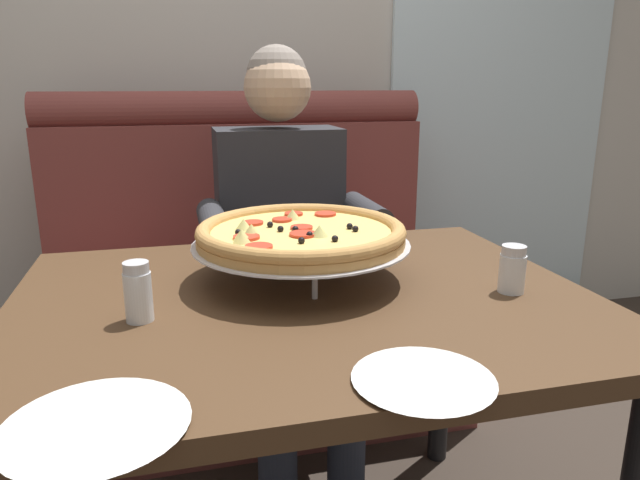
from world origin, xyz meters
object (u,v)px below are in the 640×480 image
Objects in this scene: plate_near_left at (95,421)px; pizza at (301,235)px; shaker_pepper_flakes at (512,273)px; booth_bench at (250,296)px; diner_main at (285,230)px; shaker_parmesan at (138,296)px; patio_chair at (438,188)px; dining_table at (305,336)px; plate_near_right at (423,376)px.

pizza is at bearing 53.06° from plate_near_left.
booth_bench is at bearing 112.56° from shaker_pepper_flakes.
shaker_parmesan is at bearing -119.77° from diner_main.
shaker_parmesan is (-0.74, 0.03, 0.01)m from shaker_pepper_flakes.
plate_near_left is 0.28× the size of patio_chair.
booth_bench is at bearing 90.00° from dining_table.
plate_near_left is (-0.45, -1.06, 0.04)m from diner_main.
shaker_parmesan is (-0.32, -0.98, 0.39)m from booth_bench.
shaker_pepper_flakes is at bearing 21.76° from plate_near_left.
pizza reaches higher than plate_near_right.
dining_table is at bearing -90.00° from booth_bench.
booth_bench reaches higher than shaker_pepper_flakes.
shaker_pepper_flakes is at bearing -24.73° from pizza.
booth_bench is 1.23× the size of dining_table.
dining_table is 2.47× the size of pizza.
shaker_pepper_flakes is at bearing -112.18° from patio_chair.
pizza is 2.50m from patio_chair.
pizza is 0.51m from plate_near_right.
shaker_parmesan reaches higher than plate_near_left.
plate_near_right is (0.09, -1.32, 0.35)m from booth_bench.
diner_main is 1.48× the size of patio_chair.
diner_main is 0.82m from shaker_pepper_flakes.
shaker_parmesan is 0.47× the size of plate_near_left.
pizza is at bearing -122.54° from patio_chair.
pizza is 0.37m from shaker_parmesan.
booth_bench reaches higher than plate_near_right.
pizza is 0.55× the size of patio_chair.
pizza reaches higher than shaker_parmesan.
booth_bench is 0.93m from pizza.
booth_bench reaches higher than pizza.
dining_table is at bearing -121.61° from patio_chair.
pizza is (-0.07, -0.56, 0.13)m from diner_main.
booth_bench reaches higher than plate_near_left.
patio_chair reaches higher than plate_near_left.
shaker_pepper_flakes is at bearing -65.75° from diner_main.
booth_bench is at bearing -136.75° from patio_chair.
plate_near_left is (-0.36, -1.32, 0.35)m from booth_bench.
diner_main is 0.58m from pizza.
patio_chair is (1.26, 1.53, -0.19)m from diner_main.
shaker_pepper_flakes reaches higher than plate_near_left.
pizza is 2.00× the size of plate_near_left.
diner_main reaches higher than plate_near_left.
plate_near_right is 0.25× the size of patio_chair.
dining_table is 1.36× the size of patio_chair.
diner_main reaches higher than plate_near_right.
plate_near_left is at bearing -179.24° from plate_near_right.
plate_near_right is at bearing -81.52° from pizza.
diner_main is 0.82m from shaker_parmesan.
diner_main is at bearing -129.47° from patio_chair.
pizza is 2.25× the size of plate_near_right.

